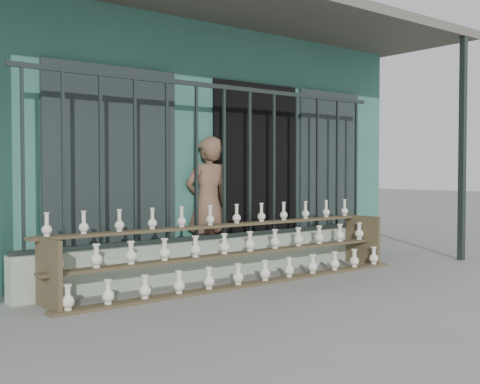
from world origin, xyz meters
TOP-DOWN VIEW (x-y plane):
  - ground at (0.00, 0.00)m, footprint 60.00×60.00m
  - workshop_building at (0.00, 4.23)m, footprint 7.40×6.60m
  - parapet_wall at (0.00, 1.30)m, footprint 5.00×0.20m
  - security_fence at (-0.00, 1.30)m, footprint 5.00×0.04m
  - shelf_rack at (-0.12, 0.89)m, footprint 4.50×0.68m
  - elderly_woman at (0.04, 1.69)m, footprint 0.64×0.45m

SIDE VIEW (x-z plane):
  - ground at x=0.00m, z-range 0.00..0.00m
  - parapet_wall at x=0.00m, z-range 0.00..0.45m
  - shelf_rack at x=-0.12m, z-range -0.07..0.79m
  - elderly_woman at x=0.04m, z-range 0.00..1.66m
  - security_fence at x=0.00m, z-range 0.45..2.25m
  - workshop_building at x=0.00m, z-range 0.02..3.23m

